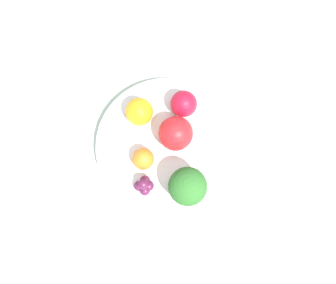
% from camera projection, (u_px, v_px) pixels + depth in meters
% --- Properties ---
extents(ground_plane, '(6.00, 6.00, 0.00)m').
position_uv_depth(ground_plane, '(168.00, 150.00, 0.60)').
color(ground_plane, gray).
extents(table_surface, '(1.20, 1.20, 0.02)m').
position_uv_depth(table_surface, '(168.00, 149.00, 0.59)').
color(table_surface, '#B2C6B2').
rests_on(table_surface, ground_plane).
extents(bowl, '(0.25, 0.25, 0.03)m').
position_uv_depth(bowl, '(168.00, 146.00, 0.57)').
color(bowl, white).
rests_on(bowl, table_surface).
extents(broccoli, '(0.06, 0.06, 0.07)m').
position_uv_depth(broccoli, '(188.00, 186.00, 0.50)').
color(broccoli, '#99C17A').
rests_on(broccoli, bowl).
extents(apple_red, '(0.06, 0.06, 0.06)m').
position_uv_depth(apple_red, '(176.00, 133.00, 0.53)').
color(apple_red, red).
rests_on(apple_red, bowl).
extents(apple_green, '(0.05, 0.05, 0.05)m').
position_uv_depth(apple_green, '(184.00, 104.00, 0.55)').
color(apple_green, '#B7142D').
rests_on(apple_green, bowl).
extents(orange_front, '(0.04, 0.04, 0.04)m').
position_uv_depth(orange_front, '(143.00, 159.00, 0.53)').
color(orange_front, orange).
rests_on(orange_front, bowl).
extents(orange_back, '(0.05, 0.05, 0.05)m').
position_uv_depth(orange_back, '(139.00, 112.00, 0.55)').
color(orange_back, orange).
rests_on(orange_back, bowl).
extents(grape_cluster, '(0.03, 0.03, 0.03)m').
position_uv_depth(grape_cluster, '(144.00, 185.00, 0.53)').
color(grape_cluster, '#5B1E42').
rests_on(grape_cluster, bowl).
extents(napkin, '(0.15, 0.15, 0.01)m').
position_uv_depth(napkin, '(53.00, 68.00, 0.62)').
color(napkin, silver).
rests_on(napkin, table_surface).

